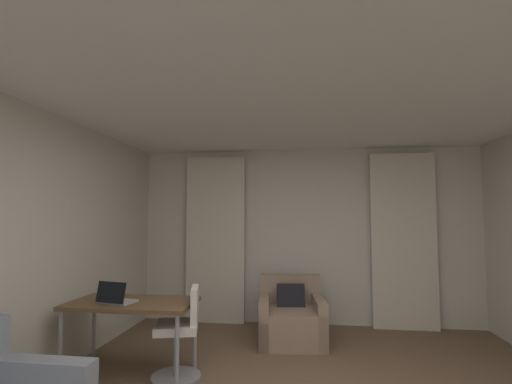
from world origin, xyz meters
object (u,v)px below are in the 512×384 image
Objects in this scene: desk_chair at (181,338)px; laptop at (116,298)px; desk at (132,308)px; armchair at (291,319)px.

laptop is at bearing -170.96° from desk_chair.
armchair is at bearing 39.14° from desk.
desk_chair is (0.51, -0.00, -0.27)m from desk.
desk is 0.58m from desk_chair.
desk is at bearing 179.57° from desk_chair.
desk_chair is at bearing 9.04° from laptop.
armchair is at bearing 39.28° from laptop.
desk is 3.39× the size of laptop.
laptop is (-0.63, -0.10, 0.38)m from desk_chair.
laptop is (-0.12, -0.10, 0.11)m from desk.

